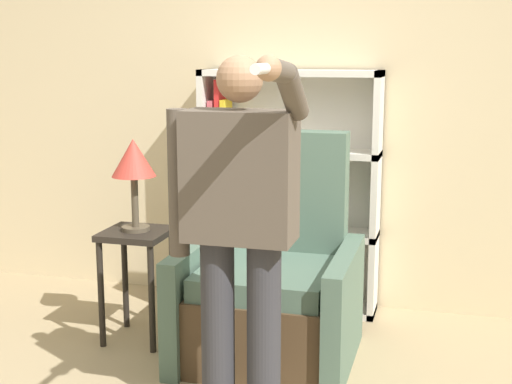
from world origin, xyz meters
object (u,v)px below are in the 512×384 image
Objects in this scene: side_table at (137,256)px; table_lamp at (134,162)px; armchair at (272,289)px; person_standing at (239,221)px; bookcase at (277,194)px.

table_lamp is (0.00, 0.00, 0.55)m from side_table.
person_standing reaches higher than armchair.
armchair is 0.74× the size of person_standing.
person_standing is 1.19m from table_lamp.
person_standing is at bearing -43.23° from table_lamp.
armchair is at bearing 0.80° from side_table.
bookcase is 1.63m from person_standing.
armchair is 1.01m from person_standing.
person_standing is 3.13× the size of table_lamp.
bookcase is at bearing 50.84° from table_lamp.
side_table is 0.55m from table_lamp.
side_table is (-0.86, 0.81, -0.45)m from person_standing.
person_standing is at bearing -82.11° from bookcase.
bookcase reaches higher than side_table.
bookcase is at bearing 97.89° from person_standing.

